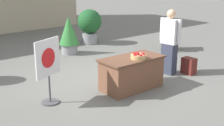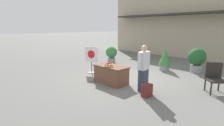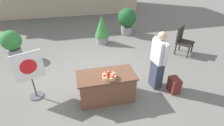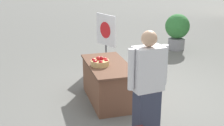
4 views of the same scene
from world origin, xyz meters
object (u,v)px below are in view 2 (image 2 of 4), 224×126
object	(u,v)px
person_visitor	(144,68)
potted_plant_near_left	(165,59)
display_table	(111,74)
poster_board	(91,58)
potted_plant_near_right	(111,54)
apple_basket	(109,65)
backpack	(147,90)
patio_chair	(215,76)
potted_plant_far_left	(197,59)

from	to	relation	value
person_visitor	potted_plant_near_left	distance (m)	3.45
display_table	person_visitor	size ratio (longest dim) A/B	0.88
display_table	poster_board	bearing A→B (deg)	166.34
poster_board	potted_plant_near_left	size ratio (longest dim) A/B	1.10
potted_plant_near_left	potted_plant_near_right	size ratio (longest dim) A/B	1.14
apple_basket	backpack	world-z (taller)	apple_basket
patio_chair	potted_plant_far_left	xyz separation A→B (m)	(-1.45, 2.39, 0.14)
display_table	person_visitor	distance (m)	1.54
potted_plant_near_right	patio_chair	bearing A→B (deg)	-9.58
potted_plant_near_left	potted_plant_near_right	xyz separation A→B (m)	(-3.36, -0.61, -0.04)
potted_plant_near_right	potted_plant_near_left	bearing A→B (deg)	10.26
potted_plant_far_left	potted_plant_near_left	xyz separation A→B (m)	(-1.33, -0.75, -0.07)
apple_basket	potted_plant_near_right	size ratio (longest dim) A/B	0.32
display_table	person_visitor	bearing A→B (deg)	6.72
poster_board	potted_plant_near_left	bearing A→B (deg)	119.99
apple_basket	potted_plant_far_left	size ratio (longest dim) A/B	0.27
apple_basket	potted_plant_near_left	bearing A→B (deg)	82.63
potted_plant_near_left	potted_plant_near_right	distance (m)	3.42
potted_plant_far_left	potted_plant_near_left	size ratio (longest dim) A/B	1.03
poster_board	potted_plant_far_left	size ratio (longest dim) A/B	1.07
potted_plant_near_right	apple_basket	bearing A→B (deg)	-46.40
display_table	potted_plant_near_right	size ratio (longest dim) A/B	1.38
patio_chair	potted_plant_far_left	size ratio (longest dim) A/B	0.85
display_table	potted_plant_near_right	world-z (taller)	potted_plant_near_right
apple_basket	patio_chair	distance (m)	3.82
display_table	apple_basket	size ratio (longest dim) A/B	4.35
poster_board	potted_plant_near_left	xyz separation A→B (m)	(2.33, 3.04, -0.11)
potted_plant_near_right	display_table	bearing A→B (deg)	-45.18
patio_chair	potted_plant_near_right	size ratio (longest dim) A/B	1.00
apple_basket	person_visitor	distance (m)	1.46
potted_plant_far_left	patio_chair	bearing A→B (deg)	-58.71
apple_basket	potted_plant_near_right	xyz separation A→B (m)	(-2.89, 3.04, -0.19)
potted_plant_near_right	poster_board	bearing A→B (deg)	-66.89
patio_chair	potted_plant_far_left	bearing A→B (deg)	172.05
display_table	potted_plant_far_left	distance (m)	4.62
potted_plant_near_left	backpack	bearing A→B (deg)	-69.83
patio_chair	poster_board	bearing A→B (deg)	-113.97
person_visitor	backpack	world-z (taller)	person_visitor
poster_board	potted_plant_near_left	world-z (taller)	poster_board
backpack	potted_plant_near_left	world-z (taller)	potted_plant_near_left
apple_basket	potted_plant_far_left	distance (m)	4.75
potted_plant_far_left	potted_plant_near_left	world-z (taller)	potted_plant_far_left
apple_basket	patio_chair	xyz separation A→B (m)	(3.25, 2.00, -0.21)
apple_basket	person_visitor	size ratio (longest dim) A/B	0.20
display_table	potted_plant_near_left	bearing A→B (deg)	81.65
apple_basket	potted_plant_near_left	xyz separation A→B (m)	(0.47, 3.65, -0.15)
person_visitor	potted_plant_near_right	distance (m)	5.09
display_table	potted_plant_near_right	distance (m)	4.06
display_table	potted_plant_far_left	size ratio (longest dim) A/B	1.17
poster_board	potted_plant_far_left	xyz separation A→B (m)	(3.65, 3.79, -0.04)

